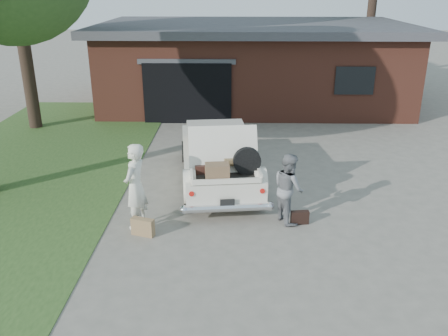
{
  "coord_description": "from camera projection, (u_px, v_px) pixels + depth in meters",
  "views": [
    {
      "loc": [
        0.22,
        -8.99,
        4.87
      ],
      "look_at": [
        0.0,
        0.6,
        1.1
      ],
      "focal_mm": 38.0,
      "sensor_mm": 36.0,
      "label": 1
    }
  ],
  "objects": [
    {
      "name": "suitcase_right",
      "position": [
        300.0,
        217.0,
        10.19
      ],
      "size": [
        0.4,
        0.18,
        0.3
      ],
      "primitive_type": "cube",
      "rotation": [
        0.0,
        0.0,
        0.14
      ],
      "color": "black",
      "rests_on": "ground"
    },
    {
      "name": "ground",
      "position": [
        223.0,
        226.0,
        10.15
      ],
      "size": [
        90.0,
        90.0,
        0.0
      ],
      "primitive_type": "plane",
      "color": "gray",
      "rests_on": "ground"
    },
    {
      "name": "grass_strip",
      "position": [
        27.0,
        171.0,
        13.06
      ],
      "size": [
        6.0,
        16.0,
        0.02
      ],
      "primitive_type": "cube",
      "color": "#2D4C1E",
      "rests_on": "ground"
    },
    {
      "name": "woman_left",
      "position": [
        135.0,
        186.0,
        9.83
      ],
      "size": [
        0.6,
        0.76,
        1.84
      ],
      "primitive_type": "imported",
      "rotation": [
        0.0,
        0.0,
        -1.83
      ],
      "color": "white",
      "rests_on": "ground"
    },
    {
      "name": "house",
      "position": [
        253.0,
        63.0,
        20.2
      ],
      "size": [
        12.8,
        7.8,
        3.3
      ],
      "color": "brown",
      "rests_on": "ground"
    },
    {
      "name": "woman_right",
      "position": [
        289.0,
        188.0,
        10.12
      ],
      "size": [
        0.82,
        0.91,
        1.54
      ],
      "primitive_type": "imported",
      "rotation": [
        0.0,
        0.0,
        1.94
      ],
      "color": "gray",
      "rests_on": "ground"
    },
    {
      "name": "sedan",
      "position": [
        218.0,
        157.0,
        12.14
      ],
      "size": [
        2.37,
        4.92,
        1.88
      ],
      "rotation": [
        0.0,
        0.0,
        0.12
      ],
      "color": "silver",
      "rests_on": "ground"
    },
    {
      "name": "suitcase_left",
      "position": [
        143.0,
        227.0,
        9.72
      ],
      "size": [
        0.51,
        0.3,
        0.37
      ],
      "primitive_type": "cube",
      "rotation": [
        0.0,
        0.0,
        -0.32
      ],
      "color": "#9E7B50",
      "rests_on": "ground"
    }
  ]
}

